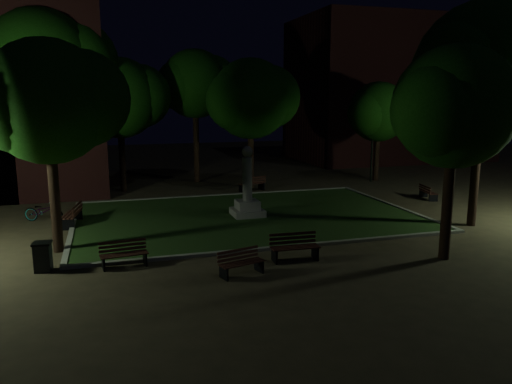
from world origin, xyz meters
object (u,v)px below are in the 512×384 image
bench_near_left (241,263)px  bench_left_side (73,215)px  bench_west_near (124,255)px  trash_bin (43,256)px  bicycle (44,211)px  bench_near_right (294,248)px  monument (247,197)px  bench_far_side (252,184)px  bench_right_side (428,193)px

bench_near_left → bench_left_side: bearing=108.5°
bench_west_near → trash_bin: bearing=167.2°
trash_bin → bicycle: 6.94m
bench_near_right → bench_west_near: bench_near_right is taller
bench_west_near → bench_left_side: bench_left_side is taller
monument → bench_far_side: monument is taller
bench_near_left → bench_near_right: bench_near_right is taller
bench_west_near → bench_far_side: (7.73, 11.45, 0.03)m
bench_far_side → trash_bin: trash_bin is taller
bench_left_side → bicycle: bearing=-121.8°
bench_far_side → bicycle: bicycle is taller
bench_far_side → bench_near_right: bearing=60.8°
bench_west_near → trash_bin: size_ratio=1.66×
bench_west_near → bench_right_side: bearing=15.4°
bench_near_left → bench_west_near: (-3.44, 1.87, 0.02)m
bench_far_side → bicycle: 11.70m
bench_right_side → trash_bin: 19.60m
bench_left_side → bench_far_side: size_ratio=1.07×
bench_left_side → bench_right_side: bearing=101.2°
monument → bench_near_right: bearing=-91.4°
bench_far_side → bicycle: (-10.90, -4.26, 0.05)m
monument → trash_bin: 9.64m
bench_left_side → trash_bin: 5.80m
bicycle → bench_far_side: bearing=-45.3°
trash_bin → bench_left_side: bearing=84.3°
bench_right_side → bicycle: 19.30m
monument → bench_far_side: (2.03, 6.08, -0.54)m
bench_near_left → bench_west_near: bearing=135.9°
bench_near_right → bicycle: 11.96m
monument → bench_west_near: size_ratio=2.05×
bench_near_left → bench_left_side: size_ratio=0.84×
bench_near_left → bench_near_right: 2.29m
bench_west_near → bench_far_side: bench_far_side is taller
bench_left_side → trash_bin: size_ratio=1.94×
bench_near_right → bench_west_near: size_ratio=1.07×
monument → bench_near_left: bearing=-107.4°
bench_near_right → bench_far_side: size_ratio=0.98×
bench_west_near → bicycle: bearing=107.4°
bench_near_left → bench_far_side: (4.29, 13.32, 0.04)m
bench_near_right → bicycle: bicycle is taller
monument → bench_far_side: bearing=71.5°
monument → bench_near_left: monument is taller
bench_right_side → bench_near_left: bearing=133.9°
bench_far_side → trash_bin: size_ratio=1.82×
monument → bicycle: (-8.87, 1.81, -0.48)m
bench_west_near → trash_bin: 2.49m
bench_near_right → bicycle: size_ratio=0.93×
monument → bench_left_side: 7.65m
bicycle → bench_right_side: bearing=-68.8°
bench_near_right → bench_far_side: (2.18, 12.44, -0.01)m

